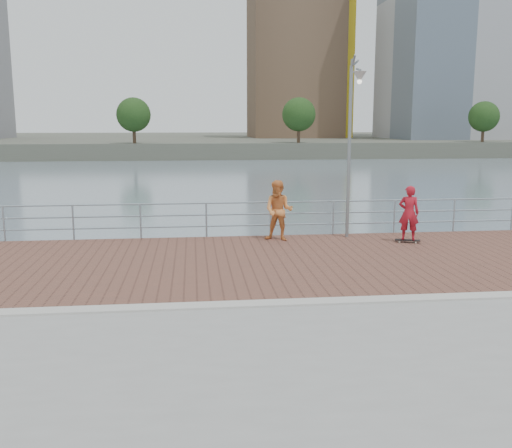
{
  "coord_description": "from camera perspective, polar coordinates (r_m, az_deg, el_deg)",
  "views": [
    {
      "loc": [
        -1.44,
        -10.86,
        3.61
      ],
      "look_at": [
        0.0,
        2.0,
        1.3
      ],
      "focal_mm": 40.0,
      "sensor_mm": 36.0,
      "label": 1
    }
  ],
  "objects": [
    {
      "name": "guardrail",
      "position": [
        18.15,
        -1.75,
        0.87
      ],
      "size": [
        39.06,
        0.06,
        1.13
      ],
      "color": "#8C9EA8",
      "rests_on": "brick_lane"
    },
    {
      "name": "far_shore",
      "position": [
        133.43,
        -5.81,
        8.21
      ],
      "size": [
        320.0,
        95.0,
        2.5
      ],
      "primitive_type": "cube",
      "color": "#4C5142",
      "rests_on": "ground"
    },
    {
      "name": "water",
      "position": [
        12.3,
        1.08,
        -17.0
      ],
      "size": [
        400.0,
        400.0,
        0.0
      ],
      "primitive_type": "plane",
      "color": "slate",
      "rests_on": "ground"
    },
    {
      "name": "shoreline_trees",
      "position": [
        88.12,
        -10.94,
        10.6
      ],
      "size": [
        109.91,
        5.18,
        6.9
      ],
      "color": "#473323",
      "rests_on": "far_shore"
    },
    {
      "name": "curb",
      "position": [
        11.52,
        1.11,
        -7.98
      ],
      "size": [
        40.0,
        0.4,
        0.06
      ],
      "primitive_type": "cube",
      "color": "#B7B5AD",
      "rests_on": "seawall"
    },
    {
      "name": "bystander",
      "position": [
        17.46,
        2.29,
        1.35
      ],
      "size": [
        1.1,
        0.99,
        1.86
      ],
      "primitive_type": "imported",
      "rotation": [
        0.0,
        0.0,
        -0.39
      ],
      "color": "#E78A44",
      "rests_on": "brick_lane"
    },
    {
      "name": "skateboarder",
      "position": [
        17.73,
        15.04,
        1.08
      ],
      "size": [
        0.7,
        0.57,
        1.65
      ],
      "primitive_type": "imported",
      "rotation": [
        0.0,
        0.0,
        2.81
      ],
      "color": "#B11726",
      "rests_on": "skateboard"
    },
    {
      "name": "street_lamp",
      "position": [
        17.65,
        9.74,
        10.56
      ],
      "size": [
        0.39,
        1.13,
        5.33
      ],
      "color": "gray",
      "rests_on": "brick_lane"
    },
    {
      "name": "brick_lane",
      "position": [
        14.97,
        -0.68,
        -3.79
      ],
      "size": [
        40.0,
        6.8,
        0.02
      ],
      "primitive_type": "cube",
      "color": "brown",
      "rests_on": "seawall"
    },
    {
      "name": "skateboard",
      "position": [
        17.88,
        14.92,
        -1.59
      ],
      "size": [
        0.76,
        0.42,
        0.09
      ],
      "rotation": [
        0.0,
        0.0,
        -0.34
      ],
      "color": "black",
      "rests_on": "brick_lane"
    },
    {
      "name": "skyline",
      "position": [
        121.53,
        9.38,
        20.26
      ],
      "size": [
        233.0,
        41.0,
        73.09
      ],
      "color": "#ADA38E",
      "rests_on": "far_shore"
    }
  ]
}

